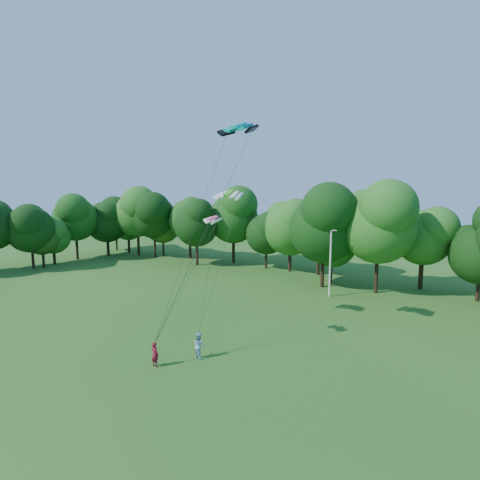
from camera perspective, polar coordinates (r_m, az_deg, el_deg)
The scene contains 10 objects.
ground at distance 26.03m, azimuth -21.58°, elevation -21.30°, with size 160.00×160.00×0.00m, color #255A18.
utility_pole at distance 44.29m, azimuth 13.59°, elevation -3.26°, with size 1.54×0.60×8.00m.
kite_flyer_left at distance 28.14m, azimuth -12.84°, elevation -16.62°, with size 0.65×0.43×1.78m, color maroon.
kite_flyer_right at distance 28.92m, azimuth -6.27°, elevation -15.63°, with size 0.93×0.72×1.91m, color #ABD1ED.
kite_teal at distance 30.34m, azimuth -0.19°, elevation 17.06°, with size 3.24×1.58×0.64m.
kite_green at distance 33.21m, azimuth -1.70°, elevation 7.21°, with size 2.70×1.39×0.62m.
kite_pink at distance 28.18m, azimuth -4.20°, elevation 3.35°, with size 1.74×1.24×0.34m.
tree_back_west at distance 71.04m, azimuth -11.73°, elevation 3.12°, with size 7.56×7.56×10.99m.
tree_back_center at distance 47.98m, azimuth 12.67°, elevation 2.96°, with size 9.42×9.42×13.70m.
tree_flank_west at distance 67.16m, azimuth -27.99°, elevation 0.72°, with size 5.77×5.77×8.39m.
Camera 1 is at (19.53, -11.92, 12.42)m, focal length 28.00 mm.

